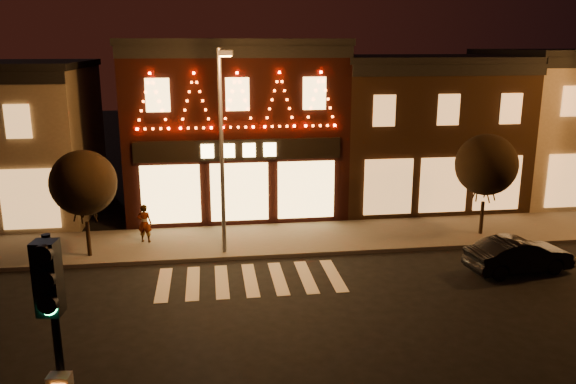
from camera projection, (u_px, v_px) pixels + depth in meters
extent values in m
plane|color=black|center=(261.00, 335.00, 16.59)|extent=(120.00, 120.00, 0.00)
cube|color=#47423D|center=(290.00, 239.00, 24.51)|extent=(44.00, 4.00, 0.15)
cube|color=black|center=(234.00, 128.00, 29.03)|extent=(10.00, 8.00, 8.00)
cube|color=black|center=(232.00, 42.00, 28.00)|extent=(10.20, 8.20, 0.30)
cube|color=black|center=(236.00, 52.00, 24.21)|extent=(10.00, 0.25, 0.50)
cube|color=black|center=(239.00, 150.00, 25.19)|extent=(9.00, 0.15, 0.90)
cube|color=#FFD87F|center=(239.00, 150.00, 25.10)|extent=(3.40, 0.08, 0.60)
cube|color=#362113|center=(415.00, 132.00, 30.40)|extent=(9.00, 8.00, 7.20)
cube|color=black|center=(419.00, 59.00, 29.47)|extent=(9.20, 8.20, 0.30)
cube|color=black|center=(451.00, 70.00, 25.69)|extent=(9.00, 0.25, 0.50)
cube|color=#7A6E56|center=(574.00, 126.00, 31.57)|extent=(9.00, 8.00, 7.50)
cylinder|color=black|center=(62.00, 384.00, 9.41)|extent=(0.13, 0.13, 5.13)
cube|color=black|center=(48.00, 278.00, 8.70)|extent=(0.39, 0.38, 1.17)
cylinder|color=#19FF72|center=(49.00, 307.00, 8.63)|extent=(0.25, 0.10, 0.25)
cylinder|color=#59595E|center=(222.00, 154.00, 21.81)|extent=(0.16, 0.16, 7.78)
cylinder|color=#59595E|center=(222.00, 51.00, 20.14)|extent=(0.29, 1.56, 0.10)
cube|color=#59595E|center=(226.00, 53.00, 19.43)|extent=(0.52, 0.33, 0.18)
cube|color=orange|center=(226.00, 56.00, 19.45)|extent=(0.39, 0.24, 0.05)
cylinder|color=black|center=(89.00, 239.00, 22.21)|extent=(0.15, 0.15, 1.35)
sphere|color=black|center=(83.00, 183.00, 21.66)|extent=(2.46, 2.46, 2.46)
cylinder|color=black|center=(482.00, 218.00, 24.83)|extent=(0.15, 0.15, 1.41)
sphere|color=black|center=(486.00, 165.00, 24.25)|extent=(2.58, 2.58, 2.58)
imported|color=black|center=(519.00, 255.00, 21.02)|extent=(4.01, 1.84, 1.27)
imported|color=gray|center=(145.00, 223.00, 23.72)|extent=(0.66, 0.51, 1.60)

